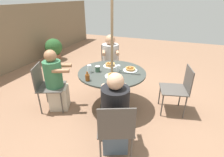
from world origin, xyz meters
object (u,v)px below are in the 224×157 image
object	(u,v)px
patio_table	(112,77)
potted_shrub	(54,48)
syrup_bottle	(87,77)
coffee_cup	(98,69)
patio_chair_east	(179,87)
patio_chair_west	(46,84)
pancake_plate_c	(112,76)
drinking_glass_a	(118,68)
diner_south	(110,62)
pancake_plate_b	(130,69)
diner_north	(115,117)
drinking_glass_b	(90,69)
patio_chair_north	(116,127)
diner_west	(56,83)
patio_chair_south	(110,61)
pancake_plate_a	(110,65)

from	to	relation	value
patio_table	potted_shrub	xyz separation A→B (m)	(1.87, 2.76, -0.23)
syrup_bottle	coffee_cup	bearing A→B (deg)	0.86
coffee_cup	patio_chair_east	bearing A→B (deg)	-75.77
patio_chair_west	potted_shrub	distance (m)	2.88
patio_chair_east	coffee_cup	size ratio (longest dim) A/B	8.30
patio_chair_west	syrup_bottle	xyz separation A→B (m)	(0.00, -0.85, 0.28)
pancake_plate_c	drinking_glass_a	world-z (taller)	drinking_glass_a
patio_table	diner_south	bearing A→B (deg)	23.02
pancake_plate_b	drinking_glass_a	bearing A→B (deg)	112.54
diner_north	drinking_glass_b	bearing A→B (deg)	111.37
patio_chair_north	diner_north	xyz separation A→B (m)	(0.16, 0.07, 0.02)
diner_west	syrup_bottle	bearing A→B (deg)	61.26
patio_chair_north	diner_west	xyz separation A→B (m)	(0.69, 1.40, 0.02)
diner_south	patio_chair_south	bearing A→B (deg)	-90.00
patio_chair_east	diner_west	bearing A→B (deg)	94.71
patio_chair_north	coffee_cup	world-z (taller)	patio_chair_north
coffee_cup	drinking_glass_b	world-z (taller)	drinking_glass_b
syrup_bottle	pancake_plate_a	bearing A→B (deg)	-8.80
patio_chair_south	diner_south	world-z (taller)	diner_south
syrup_bottle	coffee_cup	xyz separation A→B (m)	(0.39, 0.01, -0.01)
coffee_cup	drinking_glass_a	world-z (taller)	drinking_glass_a
patio_chair_south	pancake_plate_c	world-z (taller)	patio_chair_south
pancake_plate_a	diner_west	bearing A→B (deg)	128.29
patio_table	pancake_plate_b	distance (m)	0.36
patio_table	patio_chair_north	size ratio (longest dim) A/B	1.38
patio_chair_north	syrup_bottle	xyz separation A→B (m)	(0.62, 0.70, 0.28)
syrup_bottle	drinking_glass_b	distance (m)	0.33
coffee_cup	diner_west	bearing A→B (deg)	114.98
diner_north	pancake_plate_a	bearing A→B (deg)	91.22
diner_north	diner_south	bearing A→B (deg)	89.94
drinking_glass_a	patio_chair_north	bearing A→B (deg)	-162.25
patio_chair_east	diner_west	size ratio (longest dim) A/B	0.76
patio_chair_east	patio_chair_south	world-z (taller)	same
pancake_plate_c	patio_chair_north	bearing A→B (deg)	-156.85
potted_shrub	patio_table	bearing A→B (deg)	-124.06
coffee_cup	diner_north	bearing A→B (deg)	-142.99
patio_chair_east	diner_south	size ratio (longest dim) A/B	0.74
patio_table	coffee_cup	distance (m)	0.30
patio_table	potted_shrub	distance (m)	3.34
pancake_plate_a	coffee_cup	size ratio (longest dim) A/B	2.42
patio_table	drinking_glass_b	bearing A→B (deg)	113.89
pancake_plate_b	syrup_bottle	world-z (taller)	syrup_bottle
diner_west	patio_table	bearing A→B (deg)	90.00
diner_north	patio_chair_west	world-z (taller)	diner_north
pancake_plate_a	patio_chair_south	bearing A→B (deg)	21.32
diner_west	pancake_plate_b	size ratio (longest dim) A/B	4.51
patio_chair_north	pancake_plate_b	xyz separation A→B (m)	(1.27, 0.18, 0.24)
drinking_glass_a	potted_shrub	distance (m)	3.38
patio_chair_west	drinking_glass_a	distance (m)	1.33
patio_chair_north	patio_chair_south	world-z (taller)	same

